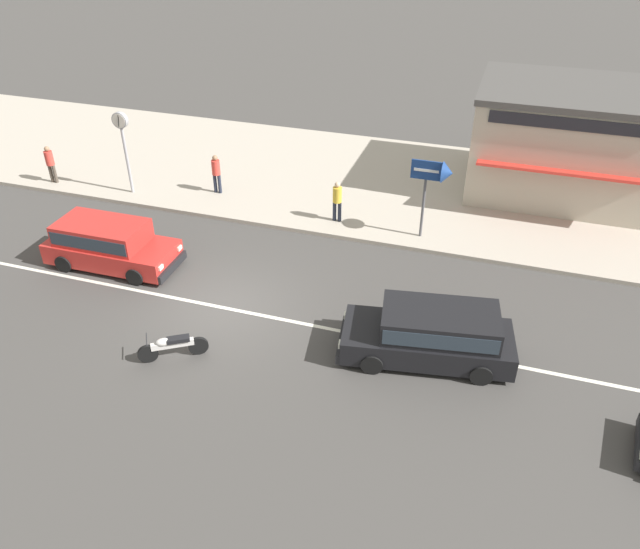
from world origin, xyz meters
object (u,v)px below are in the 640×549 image
(minivan_red_2, at_px, (108,242))
(arrow_signboard, at_px, (442,175))
(pedestrian_mid_kerb, at_px, (216,171))
(motorcycle_0, at_px, (172,346))
(minivan_black_1, at_px, (433,333))
(pedestrian_by_shop, at_px, (337,199))
(pedestrian_near_clock, at_px, (50,162))
(street_clock, at_px, (122,134))
(shopfront_corner_warung, at_px, (564,140))

(minivan_red_2, height_order, arrow_signboard, arrow_signboard)
(minivan_red_2, height_order, pedestrian_mid_kerb, pedestrian_mid_kerb)
(minivan_red_2, height_order, motorcycle_0, minivan_red_2)
(minivan_black_1, distance_m, minivan_red_2, 11.33)
(minivan_black_1, bearing_deg, pedestrian_mid_kerb, 143.57)
(motorcycle_0, height_order, pedestrian_by_shop, pedestrian_by_shop)
(arrow_signboard, relative_size, pedestrian_near_clock, 1.85)
(street_clock, bearing_deg, pedestrian_by_shop, 1.43)
(street_clock, distance_m, pedestrian_by_shop, 8.91)
(shopfront_corner_warung, bearing_deg, minivan_black_1, -104.75)
(arrow_signboard, distance_m, pedestrian_by_shop, 4.09)
(pedestrian_near_clock, relative_size, pedestrian_mid_kerb, 0.99)
(pedestrian_mid_kerb, relative_size, pedestrian_by_shop, 1.02)
(minivan_black_1, xyz_separation_m, shopfront_corner_warung, (3.17, 12.03, 1.44))
(pedestrian_mid_kerb, bearing_deg, minivan_red_2, -101.32)
(minivan_black_1, bearing_deg, shopfront_corner_warung, 75.25)
(minivan_black_1, bearing_deg, pedestrian_by_shop, 125.34)
(minivan_black_1, xyz_separation_m, arrow_signboard, (-0.90, 6.36, 1.79))
(pedestrian_mid_kerb, distance_m, shopfront_corner_warung, 14.05)
(street_clock, height_order, pedestrian_mid_kerb, street_clock)
(pedestrian_by_shop, bearing_deg, arrow_signboard, -3.41)
(pedestrian_near_clock, height_order, pedestrian_mid_kerb, pedestrian_mid_kerb)
(motorcycle_0, height_order, street_clock, street_clock)
(minivan_black_1, height_order, pedestrian_by_shop, pedestrian_by_shop)
(street_clock, relative_size, pedestrian_by_shop, 2.13)
(pedestrian_near_clock, xyz_separation_m, shopfront_corner_warung, (20.30, 5.84, 1.21))
(motorcycle_0, xyz_separation_m, pedestrian_near_clock, (-10.34, 8.43, 0.66))
(minivan_black_1, distance_m, pedestrian_mid_kerb, 12.49)
(arrow_signboard, bearing_deg, pedestrian_mid_kerb, 173.41)
(motorcycle_0, distance_m, street_clock, 11.10)
(minivan_red_2, relative_size, arrow_signboard, 1.51)
(street_clock, height_order, shopfront_corner_warung, shopfront_corner_warung)
(minivan_black_1, relative_size, shopfront_corner_warung, 0.71)
(pedestrian_by_shop, bearing_deg, motorcycle_0, -103.54)
(pedestrian_mid_kerb, bearing_deg, arrow_signboard, -6.59)
(pedestrian_mid_kerb, bearing_deg, motorcycle_0, -71.38)
(pedestrian_near_clock, distance_m, shopfront_corner_warung, 21.16)
(minivan_red_2, relative_size, shopfront_corner_warung, 0.64)
(arrow_signboard, distance_m, shopfront_corner_warung, 6.98)
(minivan_red_2, bearing_deg, pedestrian_near_clock, 141.43)
(minivan_red_2, bearing_deg, pedestrian_mid_kerb, 78.68)
(motorcycle_0, xyz_separation_m, arrow_signboard, (5.90, 8.60, 2.21))
(arrow_signboard, bearing_deg, pedestrian_near_clock, -179.40)
(minivan_red_2, relative_size, pedestrian_mid_kerb, 2.76)
(pedestrian_by_shop, bearing_deg, pedestrian_near_clock, -178.19)
(motorcycle_0, xyz_separation_m, shopfront_corner_warung, (9.96, 14.27, 1.87))
(pedestrian_near_clock, bearing_deg, motorcycle_0, -39.18)
(minivan_black_1, xyz_separation_m, pedestrian_by_shop, (-4.67, 6.58, 0.23))
(arrow_signboard, height_order, pedestrian_mid_kerb, arrow_signboard)
(minivan_black_1, bearing_deg, arrow_signboard, 98.01)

